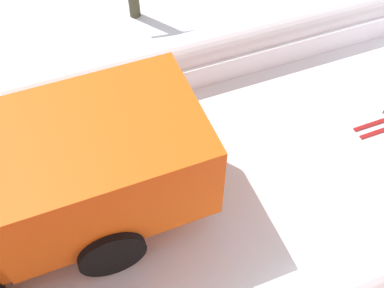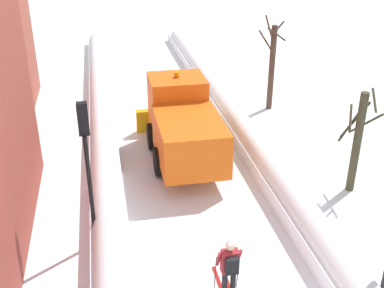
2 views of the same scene
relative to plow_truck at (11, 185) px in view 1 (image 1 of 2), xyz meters
name	(u,v)px [view 1 (image 1 of 2)]	position (x,y,z in m)	size (l,w,h in m)	color
plow_truck	(11,185)	(0.00, 0.00, 0.00)	(3.20, 5.98, 3.12)	orange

